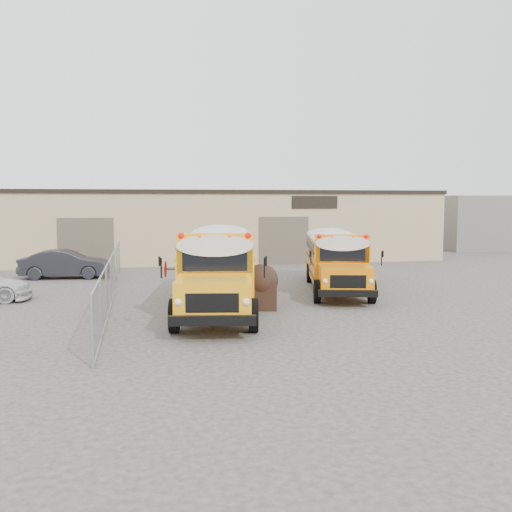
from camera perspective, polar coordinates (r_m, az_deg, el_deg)
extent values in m
plane|color=#393734|center=(20.72, 2.24, -5.58)|extent=(120.00, 120.00, 0.00)
cube|color=tan|center=(40.08, -4.54, 3.04)|extent=(30.00, 10.00, 4.50)
cube|color=black|center=(40.04, -4.56, 6.33)|extent=(30.20, 10.20, 0.25)
cube|color=black|center=(36.38, 5.88, 5.37)|extent=(3.00, 0.08, 0.80)
cube|color=brown|center=(34.96, -16.64, 1.22)|extent=(3.20, 0.08, 3.00)
cube|color=brown|center=(35.92, 2.80, 1.56)|extent=(3.20, 0.08, 3.00)
cylinder|color=#92959A|center=(14.14, -16.08, -7.33)|extent=(0.07, 0.07, 1.80)
cylinder|color=#92959A|center=(17.07, -15.28, -5.11)|extent=(0.07, 0.07, 1.80)
cylinder|color=#92959A|center=(20.03, -14.71, -3.54)|extent=(0.07, 0.07, 1.80)
cylinder|color=#92959A|center=(22.99, -14.29, -2.37)|extent=(0.07, 0.07, 1.80)
cylinder|color=#92959A|center=(25.96, -13.97, -1.47)|extent=(0.07, 0.07, 1.80)
cylinder|color=#92959A|center=(28.94, -13.72, -0.75)|extent=(0.07, 0.07, 1.80)
cylinder|color=#92959A|center=(31.92, -13.51, -0.17)|extent=(0.07, 0.07, 1.80)
cylinder|color=#92959A|center=(22.89, -14.35, -0.19)|extent=(0.05, 18.00, 0.05)
cylinder|color=#92959A|center=(23.12, -14.24, -4.46)|extent=(0.05, 18.00, 0.05)
cube|color=#92959A|center=(22.99, -14.29, -2.37)|extent=(0.02, 18.00, 1.70)
cube|color=slate|center=(52.42, 21.95, 3.19)|extent=(10.00, 8.00, 4.40)
cube|color=#FBA314|center=(28.09, -3.42, 0.56)|extent=(3.73, 7.97, 2.07)
cube|color=#FBA314|center=(23.22, -3.70, -1.62)|extent=(2.55, 2.55, 1.16)
cube|color=black|center=(24.24, -3.64, 1.14)|extent=(2.05, 0.40, 0.76)
cube|color=silver|center=(28.01, -3.44, 2.97)|extent=(3.75, 8.05, 0.40)
cube|color=#FBA314|center=(24.43, -3.63, 2.67)|extent=(2.52, 0.90, 0.36)
sphere|color=#E50705|center=(24.25, -6.15, 2.91)|extent=(0.20, 0.20, 0.20)
sphere|color=#E50705|center=(24.19, -1.14, 2.93)|extent=(0.20, 0.20, 0.20)
sphere|color=orange|center=(24.21, -4.78, 2.92)|extent=(0.20, 0.20, 0.20)
sphere|color=orange|center=(24.19, -2.52, 2.93)|extent=(0.20, 0.20, 0.20)
cube|color=black|center=(22.11, -3.77, -3.19)|extent=(2.47, 0.62, 0.28)
cube|color=black|center=(32.05, -3.25, -0.46)|extent=(2.47, 0.60, 0.28)
cube|color=black|center=(28.09, -3.42, 0.40)|extent=(3.75, 7.83, 0.06)
cube|color=black|center=(28.34, -3.42, 1.78)|extent=(3.57, 6.78, 0.63)
cylinder|color=black|center=(23.47, -6.61, -3.00)|extent=(0.45, 1.08, 1.05)
cylinder|color=black|center=(23.41, -0.74, -2.99)|extent=(0.45, 1.08, 1.05)
cylinder|color=black|center=(29.77, -5.65, -1.18)|extent=(0.45, 1.08, 1.05)
cylinder|color=black|center=(29.72, -1.03, -1.16)|extent=(0.45, 1.08, 1.05)
cylinder|color=#BF0505|center=(25.57, -7.40, 0.31)|extent=(0.12, 0.56, 0.56)
cube|color=orange|center=(32.04, 6.91, 0.83)|extent=(3.79, 7.15, 1.84)
cube|color=orange|center=(27.72, 7.62, -0.75)|extent=(2.38, 2.38, 1.03)
cube|color=black|center=(28.63, 7.46, 1.30)|extent=(1.80, 0.49, 0.67)
cube|color=silver|center=(31.97, 6.93, 2.71)|extent=(3.81, 7.22, 0.36)
cube|color=orange|center=(28.80, 7.44, 2.45)|extent=(2.24, 0.96, 0.32)
sphere|color=#E50705|center=(28.52, 5.59, 2.66)|extent=(0.18, 0.18, 0.18)
sphere|color=#E50705|center=(28.69, 9.35, 2.63)|extent=(0.18, 0.18, 0.18)
sphere|color=orange|center=(28.56, 6.63, 2.65)|extent=(0.18, 0.18, 0.18)
sphere|color=orange|center=(28.63, 8.32, 2.64)|extent=(0.18, 0.18, 0.18)
cube|color=black|center=(26.73, 7.82, -1.86)|extent=(2.18, 0.71, 0.25)
cube|color=black|center=(35.54, 6.45, -0.01)|extent=(2.17, 0.70, 0.25)
cube|color=black|center=(32.04, 6.91, 0.71)|extent=(3.80, 7.02, 0.05)
cube|color=black|center=(32.27, 6.88, 1.78)|extent=(3.56, 6.11, 0.56)
cylinder|color=black|center=(27.80, 5.40, -1.77)|extent=(0.47, 0.96, 0.93)
cylinder|color=black|center=(28.00, 9.76, -1.78)|extent=(0.47, 0.96, 0.93)
cylinder|color=black|center=(33.41, 4.88, -0.54)|extent=(0.47, 0.96, 0.93)
cylinder|color=black|center=(33.57, 8.52, -0.55)|extent=(0.47, 0.96, 0.93)
cube|color=black|center=(21.11, 0.57, -3.83)|extent=(1.32, 1.23, 1.12)
sphere|color=black|center=(21.04, 0.57, -2.48)|extent=(1.23, 1.23, 1.23)
imported|color=#222227|center=(31.04, -18.54, -0.76)|extent=(4.60, 1.94, 1.48)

